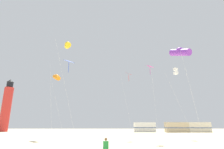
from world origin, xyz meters
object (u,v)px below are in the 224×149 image
at_px(rv_van_tan, 176,127).
at_px(kite_flyer_standing, 106,146).
at_px(kite_diamond_blue, 68,64).
at_px(kite_tube_violet, 180,52).
at_px(rv_van_white, 145,127).
at_px(kite_tube_orange, 57,77).
at_px(kite_diamond_magenta, 150,69).
at_px(lighthouse_distant, 6,106).
at_px(kite_box_white, 176,71).
at_px(rv_van_cream, 199,127).
at_px(kite_tube_gold, 68,45).
at_px(kite_diamond_scarlet, 129,76).

bearing_deg(rv_van_tan, kite_flyer_standing, -120.37).
bearing_deg(kite_diamond_blue, kite_flyer_standing, -46.37).
relative_size(kite_tube_violet, rv_van_white, 1.50).
bearing_deg(kite_tube_orange, rv_van_tan, 41.37).
distance_m(kite_flyer_standing, rv_van_tan, 44.92).
distance_m(kite_diamond_magenta, kite_diamond_blue, 12.10).
height_order(kite_diamond_magenta, kite_tube_violet, kite_diamond_magenta).
distance_m(lighthouse_distant, rv_van_white, 44.33).
xyz_separation_m(kite_box_white, rv_van_tan, (7.63, 23.11, -9.86)).
bearing_deg(rv_van_cream, kite_flyer_standing, -121.74).
relative_size(kite_tube_gold, kite_diamond_magenta, 1.25).
relative_size(kite_flyer_standing, kite_diamond_magenta, 0.11).
bearing_deg(kite_diamond_blue, rv_van_tan, 56.81).
relative_size(kite_diamond_magenta, rv_van_white, 1.57).
bearing_deg(lighthouse_distant, kite_box_white, -32.41).
bearing_deg(kite_tube_orange, kite_diamond_scarlet, -1.20).
bearing_deg(rv_van_cream, kite_diamond_scarlet, -130.94).
xyz_separation_m(kite_flyer_standing, kite_tube_violet, (7.34, 3.49, 8.46)).
distance_m(kite_diamond_blue, rv_van_cream, 47.84).
bearing_deg(rv_van_cream, kite_tube_gold, -133.18).
xyz_separation_m(kite_flyer_standing, kite_tube_orange, (-8.44, 15.57, 8.98)).
height_order(kite_flyer_standing, kite_diamond_magenta, kite_diamond_magenta).
bearing_deg(kite_diamond_magenta, lighthouse_distant, 138.03).
height_order(kite_box_white, kite_diamond_blue, kite_box_white).
relative_size(kite_flyer_standing, kite_tube_violet, 0.12).
bearing_deg(rv_van_white, kite_diamond_blue, -109.17).
xyz_separation_m(kite_tube_gold, rv_van_white, (16.15, 34.41, -10.62)).
height_order(kite_tube_gold, kite_box_white, kite_tube_gold).
distance_m(rv_van_white, rv_van_cream, 15.52).
relative_size(kite_flyer_standing, kite_diamond_blue, 0.14).
bearing_deg(rv_van_white, kite_diamond_scarlet, -103.36).
bearing_deg(rv_van_white, kite_tube_orange, -123.50).
xyz_separation_m(kite_tube_gold, kite_diamond_magenta, (11.20, 2.43, -2.43)).
distance_m(kite_box_white, kite_diamond_blue, 20.96).
bearing_deg(kite_tube_gold, kite_tube_violet, -21.35).
distance_m(kite_tube_violet, kite_diamond_blue, 11.39).
distance_m(kite_diamond_magenta, rv_van_cream, 36.97).
height_order(kite_box_white, rv_van_cream, kite_box_white).
relative_size(kite_diamond_magenta, rv_van_tan, 1.55).
relative_size(kite_tube_orange, kite_diamond_blue, 1.22).
distance_m(kite_tube_violet, rv_van_cream, 42.40).
relative_size(kite_flyer_standing, rv_van_white, 0.18).
bearing_deg(kite_flyer_standing, lighthouse_distant, -66.25).
bearing_deg(rv_van_cream, kite_diamond_magenta, -123.10).
bearing_deg(kite_diamond_scarlet, kite_flyer_standing, -102.61).
distance_m(kite_tube_gold, kite_diamond_blue, 5.99).
height_order(kite_tube_orange, rv_van_cream, kite_tube_orange).
distance_m(kite_diamond_scarlet, rv_van_tan, 31.01).
bearing_deg(kite_diamond_scarlet, kite_box_white, 12.56).
bearing_deg(kite_box_white, rv_van_white, 92.54).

